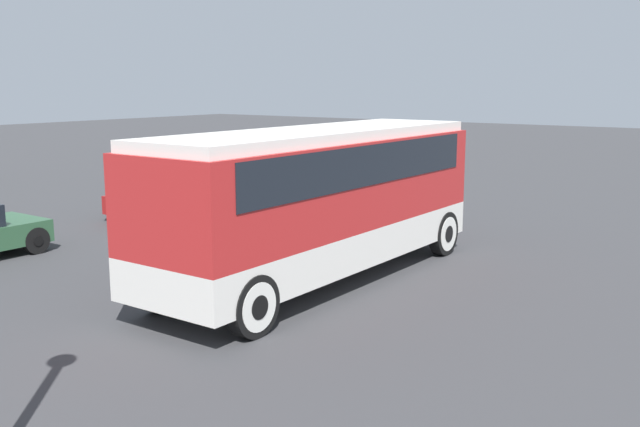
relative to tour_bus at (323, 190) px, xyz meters
The scene contains 4 objects.
ground_plane 1.97m from the tour_bus, behind, with size 120.00×120.00×0.00m, color #38383A.
tour_bus is the anchor object (origin of this frame).
parked_car_near 9.19m from the tour_bus, 67.90° to the left, with size 4.17×1.91×1.26m.
parked_car_mid 7.11m from the tour_bus, 60.21° to the left, with size 4.69×1.89×1.42m.
Camera 1 is at (-12.17, -8.74, 4.23)m, focal length 40.00 mm.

